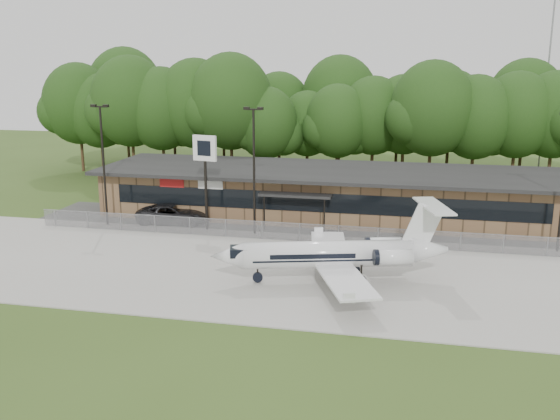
% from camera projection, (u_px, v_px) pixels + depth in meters
% --- Properties ---
extents(ground, '(160.00, 160.00, 0.00)m').
position_uv_depth(ground, '(267.00, 320.00, 33.95)').
color(ground, '#364E1C').
rests_on(ground, ground).
extents(apron, '(64.00, 18.00, 0.08)m').
position_uv_depth(apron, '(295.00, 272.00, 41.54)').
color(apron, '#9E9B93').
rests_on(apron, ground).
extents(parking_lot, '(50.00, 9.00, 0.06)m').
position_uv_depth(parking_lot, '(321.00, 228.00, 52.46)').
color(parking_lot, '#383835').
rests_on(parking_lot, ground).
extents(terminal, '(41.00, 11.65, 4.30)m').
position_uv_depth(terminal, '(329.00, 192.00, 56.17)').
color(terminal, brown).
rests_on(terminal, ground).
extents(fence, '(46.00, 0.04, 1.52)m').
position_uv_depth(fence, '(312.00, 233.00, 48.01)').
color(fence, gray).
rests_on(fence, ground).
extents(treeline, '(72.00, 12.00, 15.00)m').
position_uv_depth(treeline, '(351.00, 115.00, 72.06)').
color(treeline, black).
rests_on(treeline, ground).
extents(radio_mast, '(0.20, 0.20, 25.00)m').
position_uv_depth(radio_mast, '(548.00, 71.00, 72.04)').
color(radio_mast, gray).
rests_on(radio_mast, ground).
extents(light_pole_left, '(1.55, 0.30, 10.23)m').
position_uv_depth(light_pole_left, '(103.00, 156.00, 51.92)').
color(light_pole_left, black).
rests_on(light_pole_left, ground).
extents(light_pole_mid, '(1.55, 0.30, 10.23)m').
position_uv_depth(light_pole_mid, '(254.00, 161.00, 49.24)').
color(light_pole_mid, black).
rests_on(light_pole_mid, ground).
extents(business_jet, '(15.05, 13.51, 5.10)m').
position_uv_depth(business_jet, '(337.00, 255.00, 39.29)').
color(business_jet, silver).
rests_on(business_jet, ground).
extents(suv, '(6.33, 3.32, 1.70)m').
position_uv_depth(suv, '(173.00, 214.00, 53.63)').
color(suv, '#2D2D30').
rests_on(suv, ground).
extents(pole_sign, '(2.07, 0.63, 7.90)m').
position_uv_depth(pole_sign, '(205.00, 158.00, 50.36)').
color(pole_sign, black).
rests_on(pole_sign, ground).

